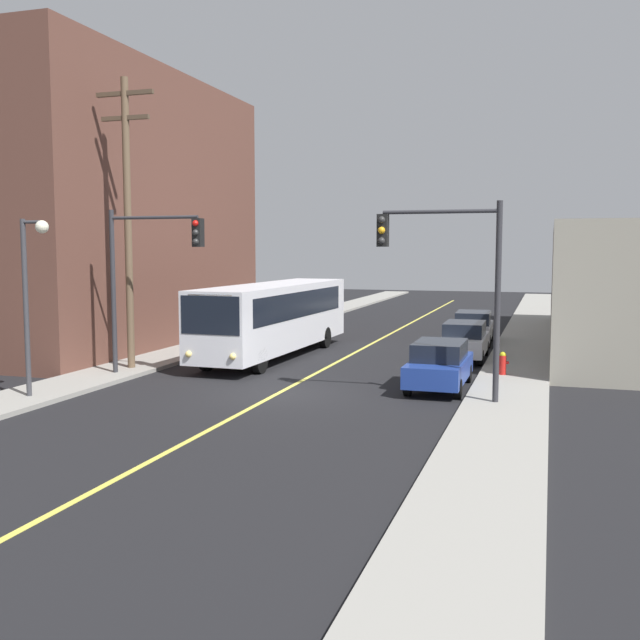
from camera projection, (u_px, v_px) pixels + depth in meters
ground_plane at (278, 393)px, 24.07m from camera, size 120.00×120.00×0.00m
sidewalk_left at (212, 345)px, 35.72m from camera, size 2.50×90.00×0.15m
sidewalk_right at (519, 358)px, 31.38m from camera, size 2.50×90.00×0.15m
lane_stripe_center at (380, 339)px, 38.30m from camera, size 0.16×60.00×0.01m
building_left_brick at (90, 212)px, 36.35m from camera, size 10.00×18.57×13.06m
city_bus at (275, 316)px, 32.01m from camera, size 2.92×12.22×3.20m
parked_car_blue at (439, 364)px, 24.78m from camera, size 1.83×4.41×1.62m
parked_car_white at (464, 340)px, 31.28m from camera, size 1.87×4.43×1.62m
parked_car_silver at (473, 327)px, 36.46m from camera, size 1.96×4.46×1.62m
utility_pole_near at (128, 211)px, 27.82m from camera, size 2.40×0.28×10.98m
traffic_signal_left_corner at (149, 261)px, 26.43m from camera, size 3.75×0.48×6.00m
traffic_signal_right_corner at (446, 263)px, 22.10m from camera, size 3.75×0.48×6.00m
street_lamp_left at (31, 281)px, 22.53m from camera, size 0.98×0.40×5.50m
fire_hydrant at (503, 363)px, 26.76m from camera, size 0.44×0.26×0.84m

